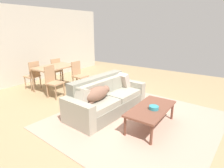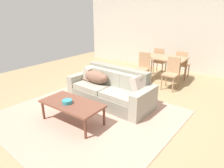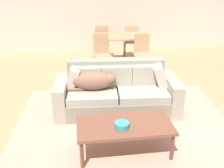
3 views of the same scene
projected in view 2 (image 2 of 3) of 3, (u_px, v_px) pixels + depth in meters
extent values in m
plane|color=#9F865E|center=(117.00, 106.00, 4.60)|extent=(10.00, 10.00, 0.00)
cube|color=beige|center=(176.00, 34.00, 7.20)|extent=(8.00, 0.12, 2.70)
cube|color=tan|center=(89.00, 115.00, 4.16)|extent=(3.69, 3.53, 0.01)
cube|color=gray|center=(109.00, 97.00, 4.70)|extent=(1.78, 1.01, 0.31)
cube|color=gray|center=(97.00, 85.00, 4.88)|extent=(0.89, 0.91, 0.13)
cube|color=gray|center=(124.00, 93.00, 4.37)|extent=(0.89, 0.91, 0.13)
cube|color=gray|center=(118.00, 75.00, 4.76)|extent=(1.73, 0.36, 0.41)
cube|color=gray|center=(97.00, 74.00, 4.95)|extent=(0.54, 0.20, 0.34)
cube|color=gray|center=(113.00, 78.00, 4.64)|extent=(0.54, 0.20, 0.34)
cube|color=gray|center=(131.00, 83.00, 4.32)|extent=(0.54, 0.20, 0.34)
cube|color=gray|center=(83.00, 83.00, 5.22)|extent=(0.26, 0.90, 0.59)
cube|color=gray|center=(144.00, 103.00, 4.08)|extent=(0.26, 0.90, 0.59)
ellipsoid|color=brown|center=(96.00, 77.00, 4.77)|extent=(0.72, 0.36, 0.31)
sphere|color=brown|center=(104.00, 78.00, 4.57)|extent=(0.18, 0.18, 0.18)
cone|color=brown|center=(102.00, 80.00, 4.51)|extent=(0.09, 0.11, 0.08)
cylinder|color=brown|center=(86.00, 80.00, 4.96)|extent=(0.32, 0.07, 0.05)
cube|color=#AFA591|center=(90.00, 73.00, 5.08)|extent=(0.31, 0.39, 0.40)
cube|color=#BAA697|center=(139.00, 85.00, 4.17)|extent=(0.33, 0.43, 0.42)
cube|color=brown|center=(72.00, 104.00, 3.76)|extent=(1.27, 0.63, 0.04)
cylinder|color=brown|center=(43.00, 111.00, 3.95)|extent=(0.05, 0.05, 0.40)
cylinder|color=brown|center=(85.00, 129.00, 3.32)|extent=(0.05, 0.05, 0.40)
cylinder|color=brown|center=(63.00, 102.00, 4.36)|extent=(0.05, 0.05, 0.40)
cylinder|color=brown|center=(104.00, 116.00, 3.73)|extent=(0.05, 0.05, 0.40)
cylinder|color=teal|center=(67.00, 102.00, 3.72)|extent=(0.19, 0.19, 0.07)
cube|color=tan|center=(165.00, 58.00, 6.11)|extent=(1.30, 0.82, 0.04)
cylinder|color=#926F50|center=(142.00, 69.00, 6.29)|extent=(0.05, 0.05, 0.74)
cylinder|color=#926F50|center=(179.00, 75.00, 5.65)|extent=(0.05, 0.05, 0.74)
cylinder|color=#926F50|center=(151.00, 64.00, 6.85)|extent=(0.05, 0.05, 0.74)
cylinder|color=#926F50|center=(186.00, 70.00, 6.20)|extent=(0.05, 0.05, 0.74)
cube|color=tan|center=(142.00, 69.00, 6.04)|extent=(0.44, 0.44, 0.04)
cube|color=tan|center=(144.00, 60.00, 6.10)|extent=(0.36, 0.07, 0.48)
cylinder|color=#9B7554|center=(134.00, 77.00, 6.06)|extent=(0.04, 0.04, 0.42)
cylinder|color=#9B7554|center=(145.00, 78.00, 5.90)|extent=(0.04, 0.04, 0.42)
cylinder|color=#9B7554|center=(139.00, 74.00, 6.34)|extent=(0.04, 0.04, 0.42)
cylinder|color=#9B7554|center=(148.00, 75.00, 6.18)|extent=(0.04, 0.04, 0.42)
cube|color=tan|center=(170.00, 75.00, 5.45)|extent=(0.41, 0.41, 0.04)
cube|color=tan|center=(174.00, 65.00, 5.50)|extent=(0.36, 0.05, 0.45)
cylinder|color=#9B7554|center=(161.00, 83.00, 5.50)|extent=(0.04, 0.04, 0.43)
cylinder|color=#9B7554|center=(173.00, 85.00, 5.31)|extent=(0.04, 0.04, 0.43)
cylinder|color=#9B7554|center=(166.00, 80.00, 5.76)|extent=(0.04, 0.04, 0.43)
cylinder|color=#9B7554|center=(177.00, 82.00, 5.56)|extent=(0.04, 0.04, 0.43)
cube|color=tan|center=(160.00, 62.00, 6.96)|extent=(0.40, 0.40, 0.04)
cube|color=tan|center=(159.00, 55.00, 6.74)|extent=(0.36, 0.04, 0.48)
cylinder|color=#9B7554|center=(166.00, 67.00, 7.08)|extent=(0.04, 0.04, 0.42)
cylinder|color=#9B7554|center=(157.00, 66.00, 7.27)|extent=(0.04, 0.04, 0.42)
cylinder|color=#9B7554|center=(162.00, 69.00, 6.82)|extent=(0.04, 0.04, 0.42)
cylinder|color=#9B7554|center=(153.00, 68.00, 7.01)|extent=(0.04, 0.04, 0.42)
cube|color=tan|center=(183.00, 65.00, 6.46)|extent=(0.44, 0.44, 0.04)
cube|color=tan|center=(181.00, 58.00, 6.25)|extent=(0.36, 0.07, 0.45)
cylinder|color=#9B7554|center=(188.00, 71.00, 6.56)|extent=(0.04, 0.04, 0.44)
cylinder|color=#9B7554|center=(179.00, 70.00, 6.77)|extent=(0.04, 0.04, 0.44)
cylinder|color=#9B7554|center=(185.00, 74.00, 6.32)|extent=(0.04, 0.04, 0.44)
cylinder|color=#9B7554|center=(175.00, 72.00, 6.53)|extent=(0.04, 0.04, 0.44)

